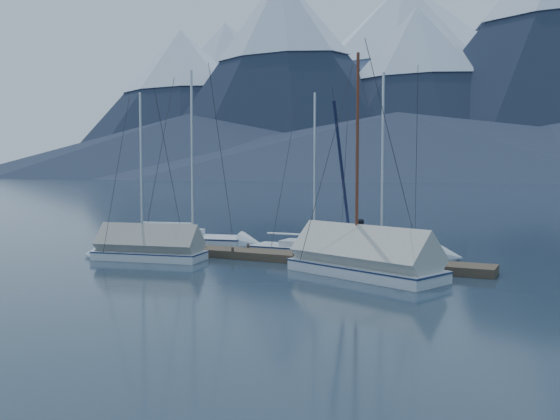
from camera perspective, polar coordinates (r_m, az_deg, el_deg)
The scene contains 9 objects.
ground at distance 24.31m, azimuth -2.11°, elevation -5.46°, with size 1000.00×1000.00×0.00m, color black.
dock at distance 26.05m, azimuth 0.00°, elevation -4.59°, with size 18.00×1.50×0.54m.
mooring_posts at distance 26.24m, azimuth -0.98°, elevation -4.00°, with size 15.12×1.52×0.35m.
sailboat_open_left at distance 31.34m, azimuth -7.49°, elevation -3.08°, with size 7.84×3.68×10.02m.
sailboat_open_mid at distance 27.41m, azimuth 4.16°, elevation -4.11°, with size 6.25×2.67×8.22m.
sailboat_open_right at distance 27.01m, azimuth 10.76°, elevation -4.25°, with size 7.12×3.55×9.07m.
sailboat_covered_near at distance 22.64m, azimuth 7.07°, elevation -5.01°, with size 7.35×4.51×9.17m.
sailboat_covered_far at distance 26.92m, azimuth -13.31°, elevation -3.81°, with size 5.95×2.82×8.03m.
person at distance 24.97m, azimuth 7.87°, elevation -2.64°, with size 0.57×0.38×1.57m, color black.
Camera 1 is at (11.46, -21.08, 3.91)m, focal length 38.00 mm.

